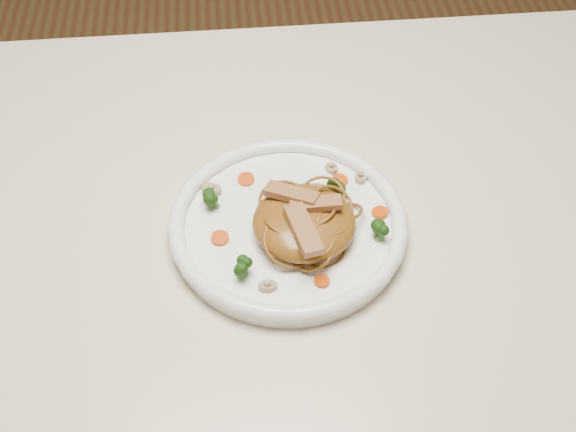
{
  "coord_description": "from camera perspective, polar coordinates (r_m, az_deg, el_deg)",
  "views": [
    {
      "loc": [
        -0.01,
        -0.63,
        1.44
      ],
      "look_at": [
        0.05,
        -0.04,
        0.78
      ],
      "focal_mm": 46.3,
      "sensor_mm": 36.0,
      "label": 1
    }
  ],
  "objects": [
    {
      "name": "broccoli_2",
      "position": [
        0.83,
        -3.64,
        -3.83
      ],
      "size": [
        0.03,
        0.03,
        0.03
      ],
      "primitive_type": null,
      "rotation": [
        0.0,
        0.0,
        0.12
      ],
      "color": "#19390C",
      "rests_on": "plate"
    },
    {
      "name": "broccoli_1",
      "position": [
        0.91,
        -5.75,
        1.44
      ],
      "size": [
        0.03,
        0.03,
        0.03
      ],
      "primitive_type": null,
      "rotation": [
        0.0,
        0.0,
        -0.07
      ],
      "color": "#19390C",
      "rests_on": "plate"
    },
    {
      "name": "broccoli_3",
      "position": [
        0.87,
        7.07,
        -1.12
      ],
      "size": [
        0.03,
        0.03,
        0.03
      ],
      "primitive_type": null,
      "rotation": [
        0.0,
        0.0,
        -0.09
      ],
      "color": "#19390C",
      "rests_on": "plate"
    },
    {
      "name": "carrot_4",
      "position": [
        0.84,
        2.62,
        -5.01
      ],
      "size": [
        0.02,
        0.02,
        0.0
      ],
      "primitive_type": "cylinder",
      "rotation": [
        0.0,
        0.0,
        -0.2
      ],
      "color": "#BC3506",
      "rests_on": "plate"
    },
    {
      "name": "table",
      "position": [
        1.0,
        -3.07,
        -3.46
      ],
      "size": [
        1.2,
        0.8,
        0.75
      ],
      "color": "beige",
      "rests_on": "ground"
    },
    {
      "name": "mushroom_3",
      "position": [
        0.96,
        3.36,
        3.68
      ],
      "size": [
        0.03,
        0.03,
        0.01
      ],
      "primitive_type": "cylinder",
      "rotation": [
        0.0,
        0.0,
        1.98
      ],
      "color": "tan",
      "rests_on": "plate"
    },
    {
      "name": "carrot_3",
      "position": [
        0.94,
        -3.25,
        2.83
      ],
      "size": [
        0.03,
        0.03,
        0.0
      ],
      "primitive_type": "cylinder",
      "rotation": [
        0.0,
        0.0,
        0.34
      ],
      "color": "#BC3506",
      "rests_on": "plate"
    },
    {
      "name": "carrot_1",
      "position": [
        0.88,
        -5.24,
        -1.71
      ],
      "size": [
        0.03,
        0.03,
        0.0
      ],
      "primitive_type": "cylinder",
      "rotation": [
        0.0,
        0.0,
        0.31
      ],
      "color": "#BC3506",
      "rests_on": "plate"
    },
    {
      "name": "broccoli_0",
      "position": [
        0.92,
        3.72,
        2.04
      ],
      "size": [
        0.03,
        0.03,
        0.03
      ],
      "primitive_type": null,
      "rotation": [
        0.0,
        0.0,
        -0.15
      ],
      "color": "#19390C",
      "rests_on": "plate"
    },
    {
      "name": "carrot_0",
      "position": [
        0.94,
        3.98,
        2.73
      ],
      "size": [
        0.03,
        0.03,
        0.0
      ],
      "primitive_type": "cylinder",
      "rotation": [
        0.0,
        0.0,
        0.33
      ],
      "color": "#BC3506",
      "rests_on": "plate"
    },
    {
      "name": "plate",
      "position": [
        0.9,
        0.0,
        -0.94
      ],
      "size": [
        0.31,
        0.31,
        0.02
      ],
      "primitive_type": "cylinder",
      "rotation": [
        0.0,
        0.0,
        0.1
      ],
      "color": "white",
      "rests_on": "table"
    },
    {
      "name": "mushroom_2",
      "position": [
        0.93,
        -5.9,
        2.04
      ],
      "size": [
        0.04,
        0.04,
        0.01
      ],
      "primitive_type": "cylinder",
      "rotation": [
        0.0,
        0.0,
        -0.58
      ],
      "color": "tan",
      "rests_on": "plate"
    },
    {
      "name": "mushroom_0",
      "position": [
        0.83,
        -1.57,
        -5.41
      ],
      "size": [
        0.02,
        0.02,
        0.01
      ],
      "primitive_type": "cylinder",
      "rotation": [
        0.0,
        0.0,
        0.08
      ],
      "color": "tan",
      "rests_on": "plate"
    },
    {
      "name": "chicken_a",
      "position": [
        0.86,
        2.15,
        0.93
      ],
      "size": [
        0.06,
        0.02,
        0.01
      ],
      "primitive_type": "cube",
      "rotation": [
        0.0,
        0.0,
        -0.04
      ],
      "color": "#A6744E",
      "rests_on": "noodle_mound"
    },
    {
      "name": "chicken_b",
      "position": [
        0.87,
        0.27,
        1.7
      ],
      "size": [
        0.07,
        0.05,
        0.01
      ],
      "primitive_type": "cube",
      "rotation": [
        0.0,
        0.0,
        2.62
      ],
      "color": "#A6744E",
      "rests_on": "noodle_mound"
    },
    {
      "name": "mushroom_1",
      "position": [
        0.95,
        5.58,
        2.96
      ],
      "size": [
        0.02,
        0.02,
        0.01
      ],
      "primitive_type": "cylinder",
      "rotation": [
        0.0,
        0.0,
        1.48
      ],
      "color": "tan",
      "rests_on": "plate"
    },
    {
      "name": "carrot_2",
      "position": [
        0.91,
        7.07,
        0.27
      ],
      "size": [
        0.03,
        0.03,
        0.0
      ],
      "primitive_type": "cylinder",
      "rotation": [
        0.0,
        0.0,
        0.32
      ],
      "color": "#BC3506",
      "rests_on": "plate"
    },
    {
      "name": "chicken_c",
      "position": [
        0.83,
        1.19,
        -1.05
      ],
      "size": [
        0.04,
        0.08,
        0.01
      ],
      "primitive_type": "cube",
      "rotation": [
        0.0,
        0.0,
        4.95
      ],
      "color": "#A6744E",
      "rests_on": "noodle_mound"
    },
    {
      "name": "noodle_mound",
      "position": [
        0.87,
        1.25,
        -0.48
      ],
      "size": [
        0.13,
        0.13,
        0.04
      ],
      "primitive_type": "ellipsoid",
      "rotation": [
        0.0,
        0.0,
        -0.05
      ],
      "color": "brown",
      "rests_on": "plate"
    }
  ]
}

